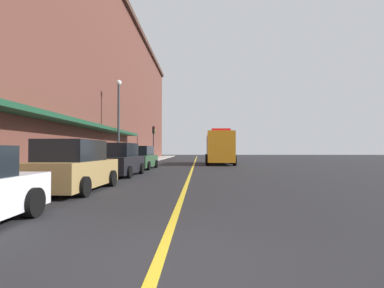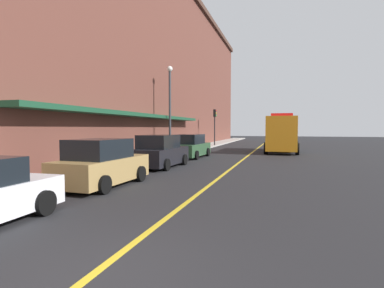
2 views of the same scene
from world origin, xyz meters
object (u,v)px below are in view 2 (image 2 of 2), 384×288
Objects in this scene: parked_car_1 at (102,164)px; parking_meter_2 at (113,151)px; parking_meter_1 at (159,145)px; traffic_light_near at (215,120)px; parked_car_3 at (190,147)px; street_lamp_left at (170,100)px; utility_truck at (282,134)px; parked_car_2 at (160,152)px.

parking_meter_2 is at bearing 25.77° from parked_car_1.
traffic_light_near is (0.06, 16.94, 2.10)m from parking_meter_1.
parked_car_1 is at bearing -177.49° from parked_car_3.
parking_meter_1 is 4.97m from street_lamp_left.
utility_truck is 10.60m from traffic_light_near.
parked_car_1 is at bearing -18.14° from utility_truck.
parked_car_2 is 0.58× the size of utility_truck.
parked_car_2 is 3.00m from parking_meter_2.
parked_car_1 is 11.68m from parked_car_3.
traffic_light_near is (0.06, 22.71, 2.10)m from parking_meter_2.
traffic_light_near reaches higher than parking_meter_1.
parked_car_3 is at bearing -84.73° from traffic_light_near.
utility_truck is 11.00m from street_lamp_left.
traffic_light_near is at bearing 87.15° from street_lamp_left.
utility_truck reaches higher than parked_car_3.
utility_truck is 1.09× the size of street_lamp_left.
parked_car_1 is 26.03m from traffic_light_near.
parking_meter_1 is 1.00× the size of parking_meter_2.
parked_car_3 is 4.19m from street_lamp_left.
parked_car_2 is 3.30× the size of parking_meter_2.
street_lamp_left reaches higher than parking_meter_2.
traffic_light_near is at bearing 89.79° from parking_meter_1.
parked_car_3 is (-0.07, 11.67, -0.02)m from parked_car_1.
parking_meter_1 is at bearing -37.66° from utility_truck.
utility_truck is 5.70× the size of parking_meter_2.
street_lamp_left is at bearing 67.56° from parked_car_3.
street_lamp_left is (-2.04, 12.58, 3.56)m from parked_car_1.
parking_meter_1 is at bearing -90.21° from traffic_light_near.
parked_car_1 reaches higher than parking_meter_1.
parking_meter_1 is 17.07m from traffic_light_near.
parked_car_2 is at bearing -177.81° from parked_car_3.
parked_car_1 is 3.49m from parking_meter_2.
parked_car_3 reaches higher than parking_meter_2.
street_lamp_left is at bearing 10.55° from parked_car_1.
parked_car_1 is at bearing -86.95° from traffic_light_near.
parked_car_3 is 9.83m from utility_truck.
parking_meter_2 is 0.31× the size of traffic_light_near.
parked_car_1 is 20.05m from utility_truck.
parked_car_2 is at bearing 62.62° from parking_meter_2.
street_lamp_left reaches higher than parked_car_3.
parked_car_2 is at bearing -86.25° from traffic_light_near.
parking_meter_1 is at bearing 90.00° from parking_meter_2.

